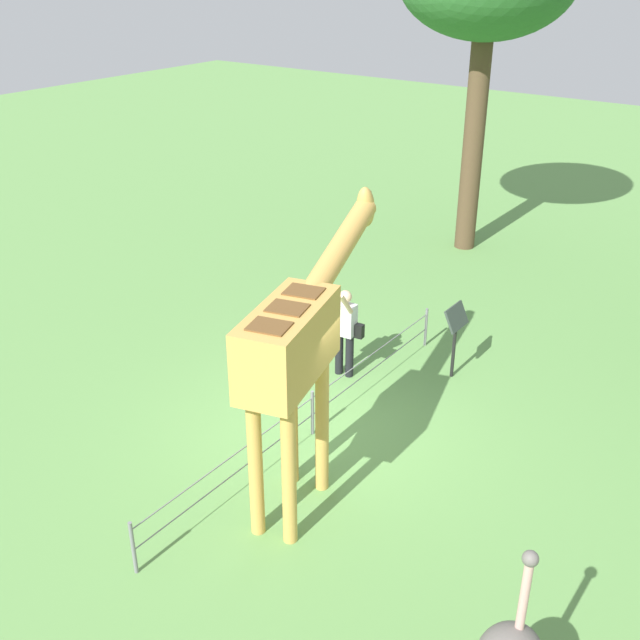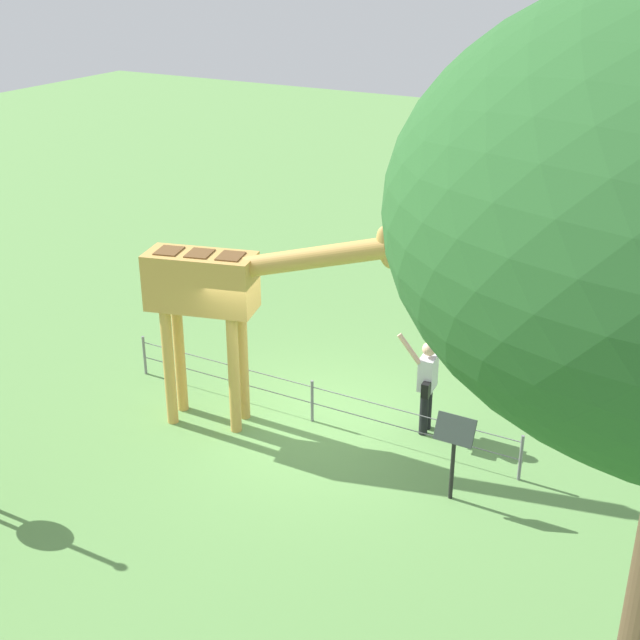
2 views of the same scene
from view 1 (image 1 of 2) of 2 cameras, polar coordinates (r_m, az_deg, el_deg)
The scene contains 5 objects.
ground_plane at distance 11.55m, azimuth -0.05°, elevation -8.76°, with size 60.00×60.00×0.00m, color #60934C.
giraffe at distance 9.22m, azimuth -1.58°, elevation -1.53°, with size 3.93×1.48×3.60m.
visitor at distance 12.67m, azimuth 1.91°, elevation -0.60°, with size 0.60×0.58×1.73m.
info_sign at distance 12.80m, azimuth 10.18°, elevation -0.51°, with size 0.56×0.21×1.32m.
wire_fence at distance 11.39m, azimuth -0.58°, elevation -6.87°, with size 7.05×0.05×0.75m.
Camera 1 is at (-7.64, -5.56, 6.64)m, focal length 42.49 mm.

